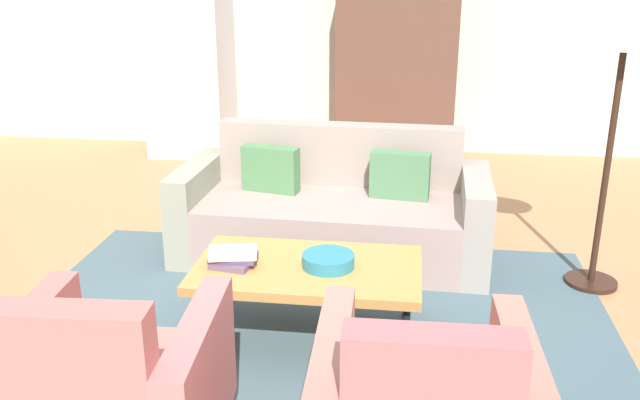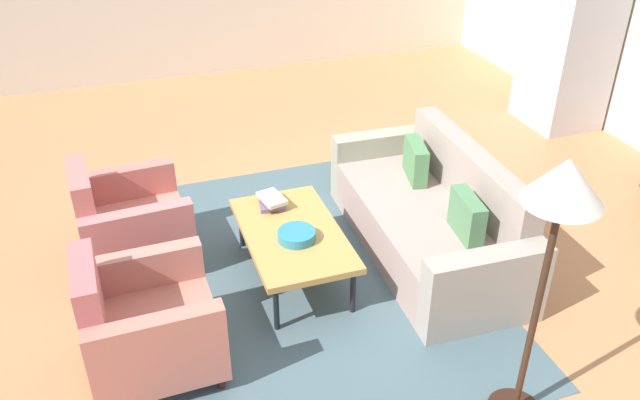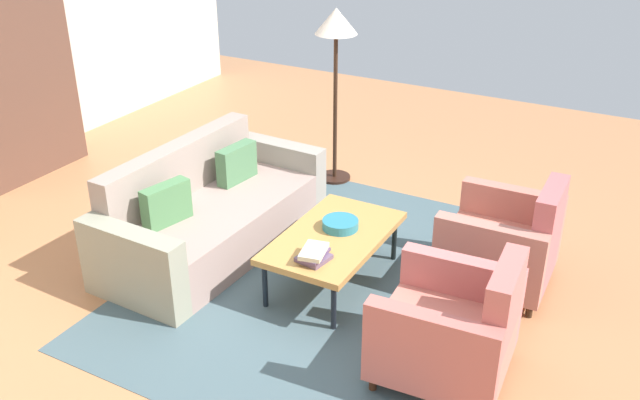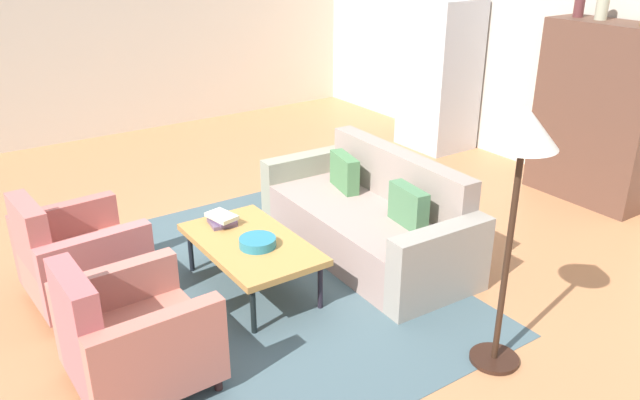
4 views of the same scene
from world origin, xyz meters
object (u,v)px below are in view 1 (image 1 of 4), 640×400
cabinet (396,71)px  floor_lamp (623,55)px  couch (334,213)px  armchair_left (109,400)px  refrigerator (190,66)px  coffee_table (308,272)px  book_stack (233,257)px  fruit_bowl (328,260)px

cabinet → floor_lamp: bearing=-65.1°
couch → armchair_left: size_ratio=2.42×
floor_lamp → armchair_left: bearing=-138.3°
cabinet → refrigerator: refrigerator is taller
couch → coffee_table: size_ratio=1.77×
refrigerator → couch: bearing=-54.1°
armchair_left → refrigerator: 5.04m
book_stack → floor_lamp: floor_lamp is taller
cabinet → armchair_left: bearing=-100.7°
coffee_table → refrigerator: refrigerator is taller
armchair_left → book_stack: armchair_left is taller
couch → cabinet: cabinet is taller
coffee_table → floor_lamp: size_ratio=0.70×
cabinet → couch: bearing=-97.3°
couch → cabinet: (0.34, 2.61, 0.61)m
couch → book_stack: (-0.39, -1.23, 0.18)m
armchair_left → fruit_bowl: bearing=55.2°
couch → floor_lamp: 2.07m
coffee_table → couch: bearing=89.9°
book_stack → cabinet: cabinet is taller
coffee_table → cabinet: (0.34, 3.79, 0.52)m
book_stack → floor_lamp: 2.48m
coffee_table → fruit_bowl: (0.11, -0.00, 0.07)m
armchair_left → couch: bearing=72.1°
fruit_bowl → book_stack: size_ratio=1.00×
couch → fruit_bowl: (0.11, -1.19, 0.17)m
armchair_left → fruit_bowl: size_ratio=3.17×
cabinet → fruit_bowl: bearing=-93.4°
armchair_left → floor_lamp: floor_lamp is taller
book_stack → refrigerator: 4.02m
book_stack → coffee_table: bearing=6.9°
cabinet → coffee_table: bearing=-95.1°
refrigerator → cabinet: bearing=2.8°
couch → refrigerator: 3.15m
coffee_table → book_stack: book_stack is taller
cabinet → refrigerator: bearing=-177.2°
coffee_table → fruit_bowl: 0.13m
coffee_table → cabinet: size_ratio=0.67×
fruit_bowl → cabinet: size_ratio=0.15×
cabinet → refrigerator: 2.15m
fruit_bowl → floor_lamp: 2.06m
couch → book_stack: couch is taller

